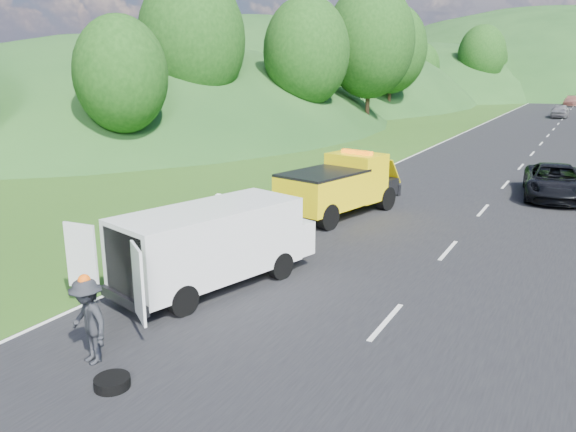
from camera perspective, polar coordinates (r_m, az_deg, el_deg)
The scene contains 13 objects.
ground at distance 16.21m, azimuth 2.19°, elevation -5.87°, with size 320.00×320.00×0.00m, color #38661E.
road_surface at distance 54.00m, azimuth 24.91°, elevation 7.41°, with size 14.00×200.00×0.02m, color black.
tree_line_left at distance 78.16m, azimuth 9.69°, elevation 10.44°, with size 14.00×140.00×14.00m, color #28581A, non-canonical shape.
tow_truck at distance 22.33m, azimuth 5.35°, elevation 3.13°, with size 3.31×6.12×2.49m.
white_van at distance 15.02m, azimuth -7.47°, elevation -2.63°, with size 4.18×6.70×2.22m.
woman at distance 19.18m, azimuth -6.74°, elevation -2.64°, with size 0.61×0.44×1.66m, color white.
child at distance 17.73m, azimuth -6.03°, elevation -4.10°, with size 0.53×0.41×1.09m, color tan.
worker at distance 12.28m, azimuth -19.26°, elevation -13.89°, with size 1.15×0.66×1.78m, color black.
suitcase at distance 19.28m, azimuth -11.62°, elevation -1.81°, with size 0.38×0.21×0.61m, color brown.
spare_tire at distance 11.31m, azimuth -17.38°, elevation -16.35°, with size 0.66×0.66×0.20m, color black.
passing_suv at distance 28.11m, azimuth 25.29°, elevation 1.65°, with size 2.50×5.41×1.50m, color black.
dist_car_a at distance 74.17m, azimuth 25.84°, elevation 8.96°, with size 1.84×4.57×1.56m, color #58575D.
dist_car_c at distance 98.40m, azimuth 26.79°, elevation 9.96°, with size 2.09×5.15×1.49m, color brown.
Camera 1 is at (6.77, -13.56, 5.73)m, focal length 35.00 mm.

